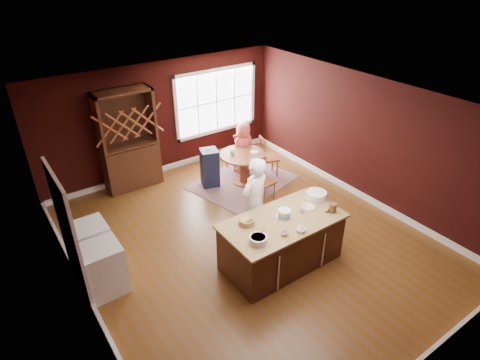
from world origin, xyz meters
name	(u,v)px	position (x,y,z in m)	size (l,w,h in m)	color
room_shell	(249,179)	(0.00, 0.00, 1.35)	(7.00, 7.00, 7.00)	brown
window	(216,101)	(1.50, 3.47, 1.50)	(2.36, 0.10, 1.66)	white
doorway	(69,236)	(-2.97, 0.60, 1.02)	(0.08, 1.26, 2.13)	white
kitchen_island	(281,243)	(0.09, -0.84, 0.44)	(2.08, 1.09, 0.92)	#39190F
dining_table	(243,162)	(1.19, 1.85, 0.53)	(1.09, 1.09, 0.75)	brown
baker	(254,202)	(0.07, -0.08, 0.88)	(0.64, 0.42, 1.75)	white
layer_cake	(284,213)	(0.18, -0.77, 0.98)	(0.31, 0.31, 0.12)	white
bowl_blue	(258,240)	(-0.61, -1.07, 0.97)	(0.28, 0.28, 0.11)	white
bowl_yellow	(247,221)	(-0.47, -0.59, 0.97)	(0.26, 0.26, 0.10)	olive
bowl_pink	(285,234)	(-0.16, -1.17, 0.94)	(0.13, 0.13, 0.05)	white
bowl_olive	(301,230)	(0.12, -1.25, 0.95)	(0.16, 0.16, 0.06)	beige
drinking_glass	(303,208)	(0.51, -0.86, 1.00)	(0.08, 0.08, 0.16)	white
dinner_plate	(308,207)	(0.70, -0.80, 0.93)	(0.25, 0.25, 0.02)	beige
white_tub	(316,195)	(1.02, -0.67, 0.98)	(0.37, 0.37, 0.13)	silver
stoneware_crock	(333,208)	(0.94, -1.14, 1.00)	(0.14, 0.14, 0.16)	brown
toy_figurine	(327,210)	(0.85, -1.10, 0.96)	(0.05, 0.05, 0.09)	yellow
rug	(243,182)	(1.19, 1.85, 0.01)	(2.25, 1.74, 0.01)	brown
chair_east	(269,156)	(1.92, 1.80, 0.51)	(0.43, 0.41, 1.01)	brown
chair_south	(265,180)	(1.16, 0.99, 0.47)	(0.40, 0.38, 0.95)	olive
chair_north	(236,150)	(1.47, 2.56, 0.51)	(0.43, 0.41, 1.02)	brown
seated_woman	(243,148)	(1.52, 2.29, 0.65)	(0.63, 0.41, 1.29)	#EB5E5C
high_chair	(210,167)	(0.49, 2.20, 0.47)	(0.38, 0.38, 0.94)	black
toddler	(207,154)	(0.44, 2.20, 0.81)	(0.18, 0.14, 0.26)	#8CA5BF
table_plate	(255,152)	(1.46, 1.76, 0.76)	(0.21, 0.21, 0.02)	beige
table_cup	(232,152)	(0.98, 1.98, 0.80)	(0.12, 0.12, 0.09)	white
hutch	(128,140)	(-0.98, 3.22, 1.15)	(1.25, 0.52, 2.29)	black
washer	(104,269)	(-2.64, 0.28, 0.44)	(0.60, 0.58, 0.87)	white
dryer	(91,247)	(-2.64, 0.92, 0.44)	(0.61, 0.59, 0.89)	silver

